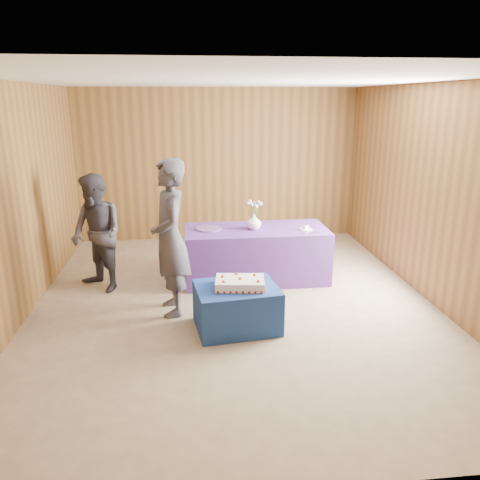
{
  "coord_description": "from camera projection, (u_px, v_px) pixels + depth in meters",
  "views": [
    {
      "loc": [
        -0.53,
        -5.43,
        2.5
      ],
      "look_at": [
        0.08,
        0.1,
        0.82
      ],
      "focal_mm": 35.0,
      "sensor_mm": 36.0,
      "label": 1
    }
  ],
  "objects": [
    {
      "name": "vase",
      "position": [
        254.0,
        222.0,
        6.52
      ],
      "size": [
        0.24,
        0.24,
        0.21
      ],
      "primitive_type": "imported",
      "rotation": [
        0.0,
        0.0,
        -0.18
      ],
      "color": "white",
      "rests_on": "serving_table"
    },
    {
      "name": "platter",
      "position": [
        209.0,
        229.0,
        6.54
      ],
      "size": [
        0.39,
        0.39,
        0.02
      ],
      "primitive_type": "cylinder",
      "rotation": [
        0.0,
        0.0,
        -0.07
      ],
      "color": "#64478E",
      "rests_on": "serving_table"
    },
    {
      "name": "sheet_cake",
      "position": [
        240.0,
        283.0,
        5.17
      ],
      "size": [
        0.6,
        0.45,
        0.13
      ],
      "rotation": [
        0.0,
        0.0,
        -0.12
      ],
      "color": "silver",
      "rests_on": "cake_table"
    },
    {
      "name": "guest_left",
      "position": [
        170.0,
        238.0,
        5.47
      ],
      "size": [
        0.56,
        0.75,
        1.86
      ],
      "primitive_type": "imported",
      "rotation": [
        0.0,
        0.0,
        -1.4
      ],
      "color": "#3A3A45",
      "rests_on": "ground"
    },
    {
      "name": "room_shell",
      "position": [
        234.0,
        161.0,
        5.43
      ],
      "size": [
        5.04,
        6.04,
        2.72
      ],
      "color": "brown",
      "rests_on": "ground"
    },
    {
      "name": "plate",
      "position": [
        306.0,
        229.0,
        6.51
      ],
      "size": [
        0.19,
        0.19,
        0.01
      ],
      "primitive_type": "cylinder",
      "rotation": [
        0.0,
        0.0,
        0.01
      ],
      "color": "white",
      "rests_on": "serving_table"
    },
    {
      "name": "cake_table",
      "position": [
        237.0,
        307.0,
        5.26
      ],
      "size": [
        0.98,
        0.81,
        0.5
      ],
      "primitive_type": "cube",
      "rotation": [
        0.0,
        0.0,
        0.13
      ],
      "color": "navy",
      "rests_on": "ground"
    },
    {
      "name": "flower_spray",
      "position": [
        254.0,
        204.0,
        6.45
      ],
      "size": [
        0.23,
        0.23,
        0.18
      ],
      "color": "#335C25",
      "rests_on": "vase"
    },
    {
      "name": "serving_table",
      "position": [
        256.0,
        254.0,
        6.68
      ],
      "size": [
        2.01,
        0.91,
        0.75
      ],
      "primitive_type": "cube",
      "rotation": [
        0.0,
        0.0,
        0.01
      ],
      "color": "#4E2D7E",
      "rests_on": "ground"
    },
    {
      "name": "cake_slice",
      "position": [
        306.0,
        227.0,
        6.5
      ],
      "size": [
        0.08,
        0.07,
        0.08
      ],
      "rotation": [
        0.0,
        0.0,
        0.37
      ],
      "color": "silver",
      "rests_on": "plate"
    },
    {
      "name": "knife",
      "position": [
        311.0,
        233.0,
        6.35
      ],
      "size": [
        0.26,
        0.06,
        0.0
      ],
      "primitive_type": "cube",
      "rotation": [
        0.0,
        0.0,
        0.15
      ],
      "color": "silver",
      "rests_on": "serving_table"
    },
    {
      "name": "guest_right",
      "position": [
        97.0,
        234.0,
        6.19
      ],
      "size": [
        0.96,
        0.97,
        1.58
      ],
      "primitive_type": "imported",
      "rotation": [
        0.0,
        0.0,
        -0.81
      ],
      "color": "#34333D",
      "rests_on": "ground"
    },
    {
      "name": "ground",
      "position": [
        235.0,
        304.0,
        5.95
      ],
      "size": [
        6.0,
        6.0,
        0.0
      ],
      "primitive_type": "plane",
      "color": "gray",
      "rests_on": "ground"
    }
  ]
}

